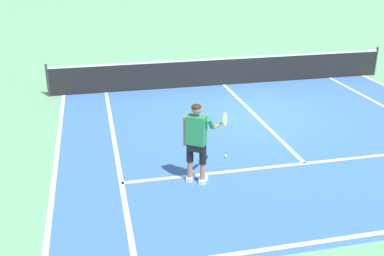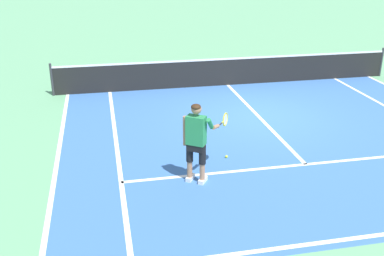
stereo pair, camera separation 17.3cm
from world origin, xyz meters
TOP-DOWN VIEW (x-y plane):
  - ground_plane at (0.00, 0.00)m, footprint 80.00×80.00m
  - court_inner_surface at (0.00, -1.37)m, footprint 10.98×9.55m
  - line_baseline at (0.00, -5.95)m, footprint 10.98×0.10m
  - line_service at (0.00, -3.20)m, footprint 8.23×0.10m
  - line_centre_service at (0.00, 0.00)m, footprint 0.10×6.40m
  - line_singles_left at (-4.12, -1.37)m, footprint 0.10×9.15m
  - line_doubles_left at (-5.49, -1.37)m, footprint 0.10×9.15m
  - tennis_net at (0.00, 3.20)m, footprint 11.96×0.08m
  - tennis_player at (-2.57, -3.46)m, footprint 1.09×0.86m
  - tennis_ball_near_feet at (-1.65, -2.50)m, footprint 0.07×0.07m
  - tennis_ball_by_baseline at (-2.15, -2.40)m, footprint 0.07×0.07m

SIDE VIEW (x-z plane):
  - ground_plane at x=0.00m, z-range 0.00..0.00m
  - court_inner_surface at x=0.00m, z-range 0.00..0.00m
  - line_baseline at x=0.00m, z-range 0.00..0.01m
  - line_service at x=0.00m, z-range 0.00..0.01m
  - line_centre_service at x=0.00m, z-range 0.00..0.01m
  - line_singles_left at x=-4.12m, z-range 0.00..0.01m
  - line_doubles_left at x=-5.49m, z-range 0.00..0.01m
  - tennis_ball_near_feet at x=-1.65m, z-range 0.00..0.07m
  - tennis_ball_by_baseline at x=-2.15m, z-range 0.00..0.07m
  - tennis_net at x=0.00m, z-range -0.04..1.03m
  - tennis_player at x=-2.57m, z-range 0.13..1.85m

